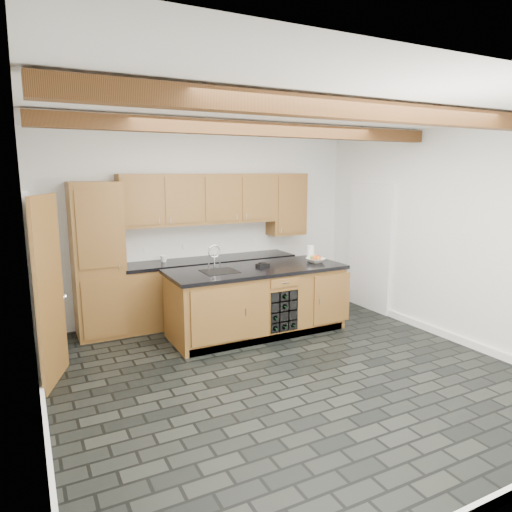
{
  "coord_description": "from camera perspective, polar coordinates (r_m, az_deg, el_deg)",
  "views": [
    {
      "loc": [
        -2.51,
        -4.15,
        2.22
      ],
      "look_at": [
        0.03,
        0.8,
        1.2
      ],
      "focal_mm": 32.0,
      "sensor_mm": 36.0,
      "label": 1
    }
  ],
  "objects": [
    {
      "name": "ground",
      "position": [
        5.34,
        3.71,
        -14.18
      ],
      "size": [
        5.0,
        5.0,
        0.0
      ],
      "primitive_type": "plane",
      "color": "black",
      "rests_on": "ground"
    },
    {
      "name": "room_shell",
      "position": [
        5.32,
        0.18,
        2.93
      ],
      "size": [
        5.01,
        5.0,
        5.0
      ],
      "color": "white",
      "rests_on": "ground"
    },
    {
      "name": "back_cabinetry",
      "position": [
        6.85,
        -8.57,
        -0.12
      ],
      "size": [
        3.65,
        0.62,
        2.2
      ],
      "color": "brown",
      "rests_on": "ground"
    },
    {
      "name": "island",
      "position": [
        6.37,
        0.19,
        -5.57
      ],
      "size": [
        2.48,
        0.96,
        0.93
      ],
      "color": "brown",
      "rests_on": "ground"
    },
    {
      "name": "faucet",
      "position": [
        6.07,
        -4.7,
        -1.55
      ],
      "size": [
        0.45,
        0.4,
        0.34
      ],
      "color": "black",
      "rests_on": "island"
    },
    {
      "name": "kitchen_scale",
      "position": [
        6.33,
        0.84,
        -1.08
      ],
      "size": [
        0.2,
        0.13,
        0.06
      ],
      "rotation": [
        0.0,
        0.0,
        0.2
      ],
      "color": "black",
      "rests_on": "island"
    },
    {
      "name": "fruit_bowl",
      "position": [
        6.67,
        7.47,
        -0.53
      ],
      "size": [
        0.29,
        0.29,
        0.06
      ],
      "primitive_type": "imported",
      "rotation": [
        0.0,
        0.0,
        0.11
      ],
      "color": "beige",
      "rests_on": "island"
    },
    {
      "name": "fruit_cluster",
      "position": [
        6.66,
        7.47,
        -0.23
      ],
      "size": [
        0.16,
        0.17,
        0.07
      ],
      "color": "#A91C16",
      "rests_on": "fruit_bowl"
    },
    {
      "name": "paper_towel",
      "position": [
        6.76,
        6.84,
        0.34
      ],
      "size": [
        0.11,
        0.11,
        0.23
      ],
      "primitive_type": "cylinder",
      "color": "white",
      "rests_on": "island"
    },
    {
      "name": "mug",
      "position": [
        6.78,
        -11.46,
        -0.33
      ],
      "size": [
        0.11,
        0.11,
        0.1
      ],
      "primitive_type": "imported",
      "rotation": [
        0.0,
        0.0,
        -0.03
      ],
      "color": "white",
      "rests_on": "back_cabinetry"
    }
  ]
}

